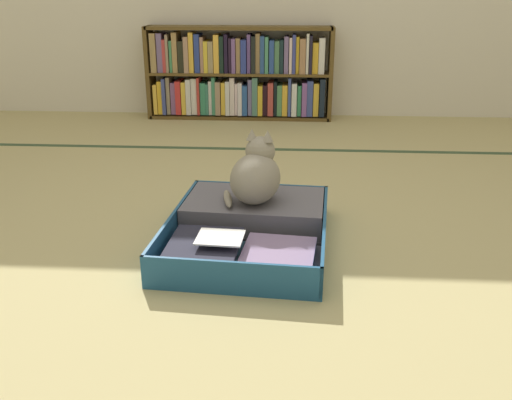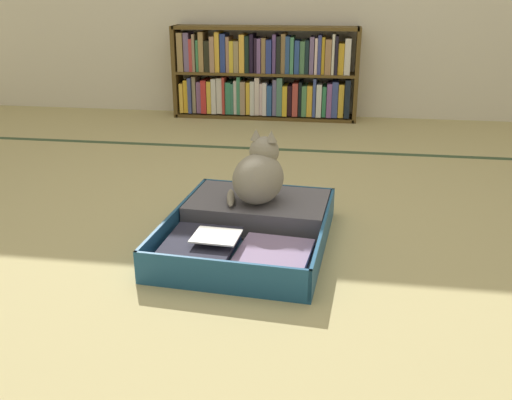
% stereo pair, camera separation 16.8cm
% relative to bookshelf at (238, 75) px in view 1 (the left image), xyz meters
% --- Properties ---
extents(ground_plane, '(10.00, 10.00, 0.00)m').
position_rel_bookshelf_xyz_m(ground_plane, '(0.21, -2.27, -0.32)').
color(ground_plane, tan).
extents(tatami_border, '(4.80, 0.05, 0.00)m').
position_rel_bookshelf_xyz_m(tatami_border, '(0.21, -0.89, -0.32)').
color(tatami_border, '#374D31').
rests_on(tatami_border, ground_plane).
extents(bookshelf, '(1.40, 0.22, 0.68)m').
position_rel_bookshelf_xyz_m(bookshelf, '(0.00, 0.00, 0.00)').
color(bookshelf, brown).
rests_on(bookshelf, ground_plane).
extents(open_suitcase, '(0.66, 0.82, 0.12)m').
position_rel_bookshelf_xyz_m(open_suitcase, '(0.25, -2.21, -0.27)').
color(open_suitcase, navy).
rests_on(open_suitcase, ground_plane).
extents(black_cat, '(0.28, 0.30, 0.29)m').
position_rel_bookshelf_xyz_m(black_cat, '(0.27, -2.10, -0.09)').
color(black_cat, gray).
rests_on(black_cat, open_suitcase).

